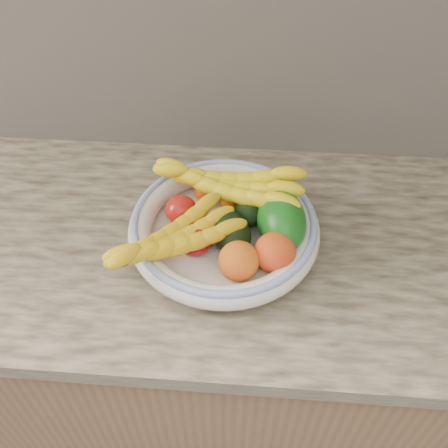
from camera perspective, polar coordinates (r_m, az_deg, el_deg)
kitchen_counter at (r=1.42m, az=0.08°, el=-12.87°), size 2.44×0.66×1.40m
fruit_bowl at (r=1.01m, az=-0.00°, el=-0.44°), size 0.39×0.39×0.08m
clementine_back_left at (r=1.08m, az=-2.00°, el=3.65°), size 0.07×0.07×0.05m
clementine_back_right at (r=1.08m, az=2.81°, el=3.77°), size 0.07×0.07×0.05m
clementine_back_mid at (r=1.06m, az=0.94°, el=2.65°), size 0.06×0.06×0.04m
tomato_left at (r=1.03m, az=-4.92°, el=1.60°), size 0.08×0.08×0.06m
tomato_near_left at (r=0.98m, az=-3.41°, el=-1.69°), size 0.08×0.08×0.07m
avocado_center at (r=0.99m, az=0.71°, el=-0.94°), size 0.12×0.13×0.08m
avocado_right at (r=1.03m, az=3.11°, el=1.75°), size 0.09×0.11×0.06m
green_mango at (r=1.00m, az=6.56°, el=0.37°), size 0.15×0.17×0.13m
peach_front at (r=0.94m, az=1.70°, el=-4.25°), size 0.10×0.10×0.08m
peach_right at (r=0.95m, az=5.84°, el=-3.26°), size 0.10×0.10×0.08m
banana_bunch_back at (r=1.04m, az=0.40°, el=4.18°), size 0.35×0.17×0.09m
banana_bunch_front at (r=0.95m, az=-5.75°, el=-2.04°), size 0.30×0.28×0.08m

